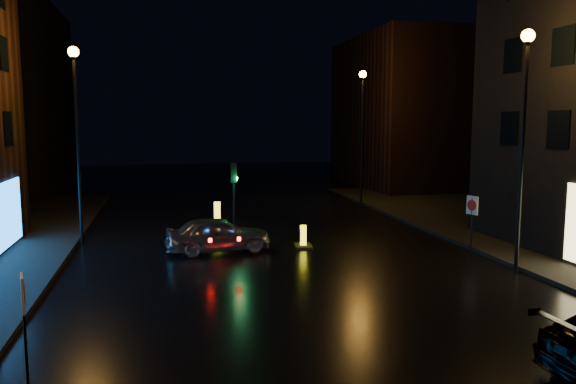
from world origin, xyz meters
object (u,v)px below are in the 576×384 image
road_sign_left (23,303)px  road_sign_right (472,210)px  traffic_signal (234,227)px  bollard_far (217,219)px  silver_hatchback (218,234)px  bollard_near (303,242)px

road_sign_left → road_sign_right: bearing=15.8°
traffic_signal → bollard_far: bearing=96.4°
road_sign_left → bollard_far: bearing=58.2°
traffic_signal → silver_hatchback: bearing=-111.0°
silver_hatchback → road_sign_right: 10.38m
bollard_near → bollard_far: 6.94m
silver_hatchback → bollard_near: 3.63m
silver_hatchback → road_sign_right: (10.08, -2.25, 1.00)m
silver_hatchback → road_sign_right: size_ratio=1.84×
silver_hatchback → road_sign_right: road_sign_right is taller
traffic_signal → silver_hatchback: 2.75m
road_sign_left → road_sign_right: (14.99, 8.57, 0.03)m
bollard_near → bollard_far: size_ratio=0.77×
traffic_signal → bollard_near: size_ratio=3.02×
bollard_near → road_sign_left: 13.88m
silver_hatchback → traffic_signal: bearing=-25.7°
traffic_signal → road_sign_left: traffic_signal is taller
bollard_near → road_sign_right: (6.48, -2.29, 1.52)m
traffic_signal → road_sign_right: traffic_signal is taller
traffic_signal → silver_hatchback: (-0.98, -2.56, 0.22)m
bollard_near → traffic_signal: bearing=142.9°
silver_hatchback → road_sign_left: bearing=150.9°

